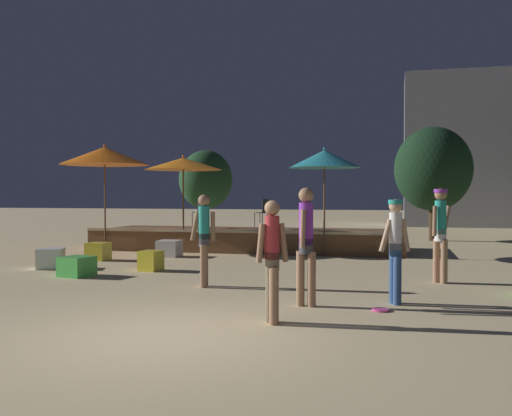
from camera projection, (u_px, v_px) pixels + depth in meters
The scene contains 21 objects.
ground_plane at pixel (161, 337), 6.93m from camera, with size 120.00×120.00×0.00m, color #D1B784.
wooden_deck at pixel (249, 239), 18.12m from camera, with size 9.64×3.13×0.70m.
patio_umbrella_0 at pixel (183, 164), 17.24m from camera, with size 2.34×2.34×2.93m.
patio_umbrella_1 at pixel (324, 159), 15.83m from camera, with size 2.00×2.00×3.06m.
patio_umbrella_2 at pixel (105, 156), 17.49m from camera, with size 2.71×2.71×3.28m.
cube_seat_0 at pixel (169, 248), 15.94m from camera, with size 0.60×0.60×0.46m.
cube_seat_1 at pixel (98, 251), 15.06m from camera, with size 0.53×0.53×0.46m.
cube_seat_2 at pixel (51, 258), 13.36m from camera, with size 0.74×0.74×0.47m.
cube_seat_4 at pixel (151, 261), 12.97m from camera, with size 0.51×0.51×0.46m.
cube_seat_5 at pixel (77, 266), 12.07m from camera, with size 0.71×0.71×0.42m.
person_0 at pixel (395, 246), 8.98m from camera, with size 0.51×0.28×1.66m.
person_1 at pixel (204, 237), 10.68m from camera, with size 0.48×0.30×1.73m.
person_2 at pixel (440, 228), 11.14m from camera, with size 0.40×0.46×1.85m.
person_3 at pixel (306, 240), 8.80m from camera, with size 0.31×0.52×1.84m.
person_4 at pixel (272, 258), 7.63m from camera, with size 0.44×0.30×1.65m.
bistro_chair_0 at pixel (200, 209), 19.08m from camera, with size 0.43×0.44×0.90m.
bistro_chair_1 at pixel (263, 210), 18.37m from camera, with size 0.44×0.44×0.90m.
frisbee_disc at pixel (380, 310), 8.46m from camera, with size 0.26×0.26×0.03m.
background_tree_1 at pixel (433, 169), 21.41m from camera, with size 2.87×2.87×4.29m.
background_tree_3 at pixel (206, 180), 26.27m from camera, with size 2.47×2.47×3.79m.
distant_building at pixel (472, 151), 31.55m from camera, with size 7.29×3.83×8.36m.
Camera 1 is at (2.79, -6.41, 1.72)m, focal length 40.00 mm.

